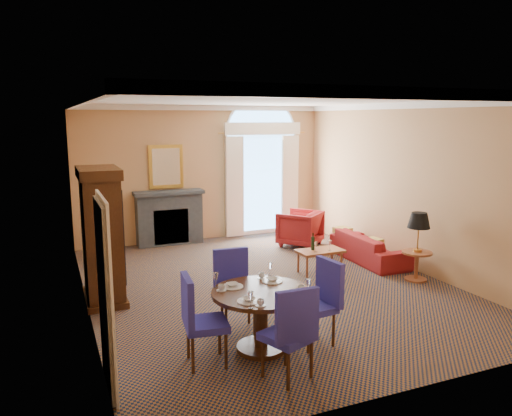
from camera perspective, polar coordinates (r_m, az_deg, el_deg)
name	(u,v)px	position (r m, az deg, el deg)	size (l,w,h in m)	color
ground	(267,285)	(8.91, 1.26, -8.79)	(7.50, 7.50, 0.00)	#101C33
room_envelope	(251,140)	(9.03, -0.56, 7.74)	(6.04, 7.52, 3.45)	tan
armoire	(102,238)	(8.27, -17.22, -3.27)	(0.62, 1.10, 2.15)	#31190B
dining_table	(261,306)	(6.36, 0.59, -11.19)	(1.25, 1.25, 0.99)	#31190B
dining_chair_north	(234,284)	(7.01, -2.49, -8.66)	(0.58, 0.58, 1.12)	#292593
dining_chair_south	(292,328)	(5.64, 4.12, -13.53)	(0.64, 0.64, 1.12)	#292593
dining_chair_east	(321,296)	(6.59, 7.41, -9.99)	(0.57, 0.56, 1.12)	#292593
dining_chair_west	(197,315)	(6.00, -6.71, -12.04)	(0.57, 0.56, 1.12)	#292593
sofa	(369,247)	(10.53, 12.79, -4.42)	(1.95, 0.76, 0.57)	maroon
armchair	(300,228)	(11.52, 5.04, -2.32)	(0.87, 0.89, 0.81)	maroon
coffee_table	(320,251)	(9.56, 7.30, -4.95)	(0.88, 0.51, 0.77)	brown
side_table	(418,237)	(9.40, 18.03, -3.20)	(0.54, 0.54, 1.22)	brown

